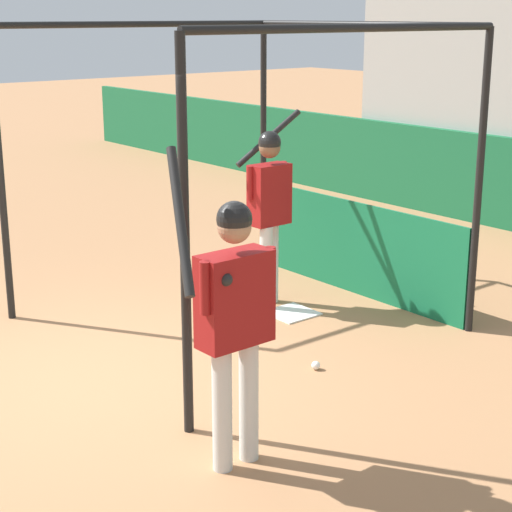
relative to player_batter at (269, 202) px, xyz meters
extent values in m
plane|color=#A8754C|center=(0.54, -2.35, -1.08)|extent=(60.00, 60.00, 0.00)
cube|color=#1E6B3D|center=(-2.48, 5.05, 0.24)|extent=(0.45, 0.40, 0.10)
cube|color=#1E6B3D|center=(-2.48, 5.23, 0.47)|extent=(0.45, 0.06, 0.40)
cube|color=#1E6B3D|center=(-1.93, 5.05, 0.24)|extent=(0.45, 0.40, 0.10)
cube|color=#1E6B3D|center=(-1.93, 5.23, 0.47)|extent=(0.45, 0.06, 0.40)
cube|color=#1E6B3D|center=(-1.38, 5.05, 0.24)|extent=(0.45, 0.40, 0.10)
cube|color=#1E6B3D|center=(-1.38, 5.23, 0.47)|extent=(0.45, 0.06, 0.40)
cube|color=#1E6B3D|center=(-0.83, 5.05, 0.24)|extent=(0.45, 0.40, 0.10)
cube|color=#1E6B3D|center=(-2.48, 5.85, 0.64)|extent=(0.45, 0.40, 0.10)
cube|color=#1E6B3D|center=(-2.48, 6.03, 0.87)|extent=(0.45, 0.06, 0.40)
cube|color=#1E6B3D|center=(-1.93, 5.85, 0.64)|extent=(0.45, 0.40, 0.10)
cube|color=#1E6B3D|center=(-1.93, 6.03, 0.87)|extent=(0.45, 0.06, 0.40)
cube|color=#1E6B3D|center=(-1.38, 5.85, 0.64)|extent=(0.45, 0.40, 0.10)
cube|color=#1E6B3D|center=(-2.48, 6.65, 1.04)|extent=(0.45, 0.40, 0.10)
cube|color=#1E6B3D|center=(-2.48, 6.83, 1.27)|extent=(0.45, 0.06, 0.40)
cube|color=#1E6B3D|center=(-1.93, 6.65, 1.04)|extent=(0.45, 0.40, 0.10)
cylinder|color=black|center=(-1.29, -2.21, 0.31)|extent=(0.07, 0.07, 2.77)
cylinder|color=black|center=(1.76, -2.21, 0.31)|extent=(0.07, 0.07, 2.77)
cylinder|color=black|center=(-1.29, 0.98, 0.31)|extent=(0.07, 0.07, 2.77)
cylinder|color=black|center=(1.76, 0.98, 0.31)|extent=(0.07, 0.07, 2.77)
cylinder|color=black|center=(-1.29, -0.61, 1.69)|extent=(0.06, 3.19, 0.06)
cylinder|color=black|center=(1.76, -0.61, 1.69)|extent=(0.06, 3.19, 0.06)
cylinder|color=black|center=(0.23, 0.98, 1.69)|extent=(3.04, 0.06, 0.06)
cube|color=#14663D|center=(0.23, 0.96, -0.58)|extent=(2.97, 0.03, 0.98)
cube|color=white|center=(0.36, -0.01, -1.07)|extent=(0.44, 0.44, 0.02)
cylinder|color=silver|center=(0.07, -0.10, -0.65)|extent=(0.13, 0.13, 0.85)
cylinder|color=silver|center=(-0.05, 0.08, -0.65)|extent=(0.13, 0.13, 0.85)
cube|color=maroon|center=(0.01, -0.01, 0.08)|extent=(0.23, 0.41, 0.60)
sphere|color=brown|center=(0.01, -0.01, 0.54)|extent=(0.21, 0.21, 0.21)
sphere|color=black|center=(0.01, -0.01, 0.59)|extent=(0.22, 0.22, 0.22)
cylinder|color=maroon|center=(-0.03, -0.22, 0.21)|extent=(0.07, 0.07, 0.33)
cylinder|color=maroon|center=(-0.03, 0.21, 0.21)|extent=(0.07, 0.07, 0.33)
cylinder|color=black|center=(-0.30, 0.23, 0.58)|extent=(0.18, 0.75, 0.55)
sphere|color=black|center=(0.06, 0.18, 0.33)|extent=(0.08, 0.08, 0.08)
cylinder|color=silver|center=(2.33, -2.12, -0.65)|extent=(0.13, 0.13, 0.85)
cylinder|color=silver|center=(2.33, -2.34, -0.65)|extent=(0.13, 0.13, 0.85)
cube|color=maroon|center=(2.33, -2.23, 0.07)|extent=(0.23, 0.49, 0.60)
sphere|color=#A37556|center=(2.33, -2.23, 0.54)|extent=(0.21, 0.21, 0.21)
sphere|color=black|center=(2.33, -2.23, 0.59)|extent=(0.22, 0.22, 0.22)
cylinder|color=maroon|center=(2.37, -1.97, 0.21)|extent=(0.07, 0.07, 0.33)
cylinder|color=maroon|center=(2.37, -2.49, 0.21)|extent=(0.07, 0.07, 0.33)
cylinder|color=black|center=(2.32, -2.62, 0.64)|extent=(0.56, 0.30, 0.80)
sphere|color=black|center=(2.43, -2.38, 0.26)|extent=(0.08, 0.08, 0.08)
sphere|color=white|center=(1.53, -0.76, -1.04)|extent=(0.07, 0.07, 0.07)
camera|label=1|loc=(6.36, -5.33, 1.80)|focal=60.00mm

